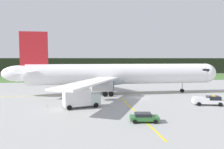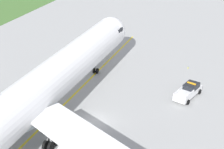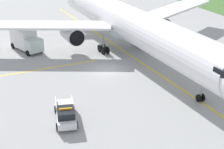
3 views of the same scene
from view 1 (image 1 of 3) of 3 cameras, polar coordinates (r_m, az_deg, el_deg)
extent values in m
plane|color=#9C9E9C|center=(49.90, 7.17, -6.11)|extent=(320.00, 320.00, 0.00)
cube|color=#446E31|center=(101.97, -0.35, -0.78)|extent=(320.00, 34.73, 0.04)
cube|color=black|center=(123.71, -1.60, 2.24)|extent=(288.00, 5.61, 9.24)
cube|color=yellow|center=(54.71, 1.89, -5.16)|extent=(71.92, 1.66, 0.01)
cube|color=yellow|center=(36.58, 6.35, -9.93)|extent=(0.79, 26.14, 0.01)
cylinder|color=white|center=(54.12, 1.90, 0.13)|extent=(45.04, 5.95, 5.10)
ellipsoid|color=white|center=(62.74, 23.52, 0.34)|extent=(5.71, 5.21, 5.10)
ellipsoid|color=white|center=(55.12, -23.47, 0.25)|extent=(8.24, 3.98, 3.83)
ellipsoid|color=#A6B2B8|center=(53.88, -0.46, -1.38)|extent=(10.08, 5.55, 2.81)
cube|color=black|center=(62.05, 22.59, 1.16)|extent=(1.89, 4.88, 0.70)
cube|color=white|center=(65.54, -6.75, 0.26)|extent=(14.34, 22.03, 0.35)
cylinder|color=#B6B6B6|center=(61.38, -4.12, -1.20)|extent=(4.53, 2.65, 2.57)
cylinder|color=black|center=(61.59, -1.99, -1.18)|extent=(0.16, 2.36, 2.36)
cube|color=white|center=(41.15, -5.73, -2.08)|extent=(13.65, 22.26, 0.35)
cylinder|color=#B6B6B6|center=(45.88, -2.64, -3.04)|extent=(4.53, 2.65, 2.57)
cylinder|color=black|center=(46.16, 0.19, -2.99)|extent=(0.16, 2.36, 2.36)
cube|color=red|center=(54.23, -20.08, 5.85)|extent=(6.46, 0.56, 9.24)
cube|color=white|center=(57.76, -19.76, 1.03)|extent=(4.73, 7.05, 0.28)
cube|color=white|center=(51.02, -21.28, 0.60)|extent=(4.53, 7.02, 0.28)
cylinder|color=gray|center=(59.91, 18.21, -2.91)|extent=(0.20, 0.20, 2.51)
cylinder|color=black|center=(60.30, 18.07, -4.06)|extent=(0.90, 0.24, 0.90)
cylinder|color=black|center=(59.84, 18.29, -4.13)|extent=(0.90, 0.24, 0.90)
cylinder|color=gray|center=(57.23, -1.91, -2.87)|extent=(0.28, 0.28, 2.51)
cylinder|color=black|center=(57.14, -1.17, -4.15)|extent=(1.21, 0.32, 1.20)
cylinder|color=black|center=(57.82, -1.25, -4.05)|extent=(1.21, 0.32, 1.20)
cylinder|color=black|center=(56.98, -2.57, -4.18)|extent=(1.21, 0.32, 1.20)
cylinder|color=black|center=(57.67, -2.64, -4.08)|extent=(1.21, 0.32, 1.20)
cylinder|color=gray|center=(50.70, -1.06, -3.79)|extent=(0.28, 0.28, 2.51)
cylinder|color=black|center=(51.32, -0.33, -5.11)|extent=(1.21, 0.32, 1.20)
cylinder|color=black|center=(50.64, -0.21, -5.24)|extent=(1.21, 0.32, 1.20)
cylinder|color=black|center=(51.15, -1.88, -5.15)|extent=(1.21, 0.32, 1.20)
cylinder|color=black|center=(50.46, -1.79, -5.27)|extent=(1.21, 0.32, 1.20)
cube|color=silver|center=(45.36, 24.19, -6.56)|extent=(5.95, 3.18, 0.70)
cube|color=black|center=(45.56, 25.44, -5.66)|extent=(2.61, 2.24, 0.70)
cube|color=silver|center=(45.72, 22.23, -5.69)|extent=(2.67, 0.73, 0.45)
cube|color=silver|center=(44.01, 22.88, -6.09)|extent=(2.67, 0.73, 0.45)
cube|color=orange|center=(45.50, 25.45, -5.13)|extent=(0.51, 1.35, 0.16)
cylinder|color=black|center=(46.95, 26.05, -6.70)|extent=(0.80, 0.41, 0.76)
cylinder|color=black|center=(45.16, 26.90, -7.15)|extent=(0.80, 0.41, 0.76)
cylinder|color=black|center=(45.79, 21.49, -6.83)|extent=(0.80, 0.41, 0.76)
cylinder|color=black|center=(43.95, 22.16, -7.31)|extent=(0.80, 0.41, 0.76)
cube|color=silver|center=(40.51, -4.89, -6.43)|extent=(2.53, 2.86, 2.00)
cube|color=white|center=(39.45, -9.40, -6.05)|extent=(5.15, 3.68, 2.96)
cylinder|color=#99999E|center=(40.01, -8.07, -8.19)|extent=(0.76, 0.33, 1.04)
cylinder|color=#99999E|center=(39.53, -10.68, -8.37)|extent=(0.76, 0.33, 1.04)
cylinder|color=black|center=(41.81, -5.45, -7.49)|extent=(0.94, 0.52, 0.90)
cylinder|color=black|center=(39.60, -4.28, -8.15)|extent=(0.94, 0.52, 0.90)
cylinder|color=black|center=(40.50, -12.07, -7.96)|extent=(0.94, 0.52, 0.90)
cylinder|color=black|center=(38.21, -11.27, -8.68)|extent=(0.94, 0.52, 0.90)
cube|color=#2D6932|center=(31.17, 8.59, -11.37)|extent=(4.26, 2.29, 0.55)
cube|color=black|center=(31.01, 8.22, -10.50)|extent=(2.46, 1.85, 0.45)
cylinder|color=black|center=(32.35, 10.88, -11.33)|extent=(0.62, 0.26, 0.60)
cylinder|color=black|center=(30.63, 11.54, -12.23)|extent=(0.62, 0.26, 0.60)
cylinder|color=black|center=(31.94, 5.76, -11.47)|extent=(0.62, 0.26, 0.60)
cylinder|color=black|center=(30.20, 6.12, -12.41)|extent=(0.62, 0.26, 0.60)
cylinder|color=yellow|center=(41.57, -16.95, -8.19)|extent=(0.10, 0.10, 0.25)
sphere|color=blue|center=(41.54, -16.95, -7.95)|extent=(0.12, 0.12, 0.12)
camera|label=2|loc=(42.84, -50.10, 27.57)|focal=61.50mm
camera|label=3|loc=(64.52, 56.92, 11.99)|focal=59.62mm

